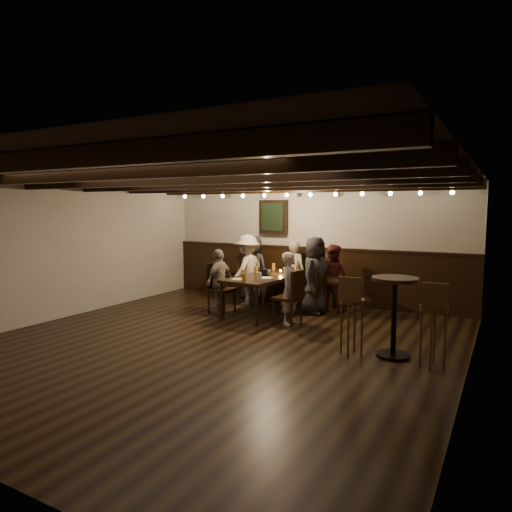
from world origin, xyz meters
The scene contains 27 objects.
room centered at (-0.29, 2.21, 1.07)m, with size 7.00×7.00×7.00m.
dining_table centered at (-0.25, 2.05, 0.65)m, with size 0.99×1.94×0.70m.
chair_left_near centered at (-0.94, 2.56, 0.27)m, with size 0.43×0.43×0.88m.
chair_left_far centered at (-1.01, 1.66, 0.28)m, with size 0.46×0.46×0.93m.
chair_right_near centered at (0.50, 2.45, 0.27)m, with size 0.44×0.44×0.89m.
chair_right_far centered at (0.43, 1.55, 0.28)m, with size 0.45×0.45×0.91m.
person_bench_left centered at (-1.08, 3.02, 0.68)m, with size 0.66×0.43×1.36m, color #28282A.
person_bench_centre centered at (-0.17, 3.10, 0.64)m, with size 0.47×0.31×1.29m, color gray.
person_bench_right centered at (0.71, 2.88, 0.63)m, with size 0.61×0.48×1.26m, color maroon.
person_left_near centered at (-0.97, 2.56, 0.71)m, with size 0.91×0.52×1.41m, color #B4AA98.
person_left_far centered at (-1.04, 1.66, 0.59)m, with size 0.70×0.29×1.19m, color gray.
person_right_near centered at (0.53, 2.44, 0.71)m, with size 0.70×0.45×1.42m, color black.
person_right_far centered at (0.46, 1.55, 0.61)m, with size 0.44×0.29×1.21m, color #BBA49E.
pint_a centered at (-0.48, 2.77, 0.77)m, with size 0.07×0.07×0.14m, color #BF7219.
pint_b centered at (0.05, 2.68, 0.77)m, with size 0.07×0.07×0.14m, color #BF7219.
pint_c centered at (-0.55, 2.18, 0.77)m, with size 0.07×0.07×0.14m, color #BF7219.
pint_d centered at (0.06, 2.23, 0.77)m, with size 0.07×0.07×0.14m, color silver.
pint_e centered at (-0.51, 1.62, 0.77)m, with size 0.07×0.07×0.14m, color #BF7219.
pint_f centered at (-0.10, 1.49, 0.77)m, with size 0.07×0.07×0.14m, color silver.
pint_g centered at (-0.27, 1.25, 0.77)m, with size 0.07×0.07×0.14m, color #BF7219.
plate_near centered at (-0.46, 1.37, 0.71)m, with size 0.24×0.24×0.01m, color white.
plate_far centered at (-0.10, 1.74, 0.71)m, with size 0.24×0.24×0.01m, color white.
condiment_caddy centered at (-0.26, 2.00, 0.76)m, with size 0.15×0.10×0.12m, color black.
candle centered at (-0.11, 2.34, 0.73)m, with size 0.05×0.05×0.05m, color beige.
high_top_table centered at (2.35, 0.65, 0.69)m, with size 0.59×0.59×1.05m.
bar_stool_left centered at (1.85, 0.44, 0.40)m, with size 0.34×0.35×1.07m.
bar_stool_right centered at (2.85, 0.49, 0.40)m, with size 0.34×0.36×1.07m.
Camera 1 is at (3.60, -5.28, 1.93)m, focal length 32.00 mm.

